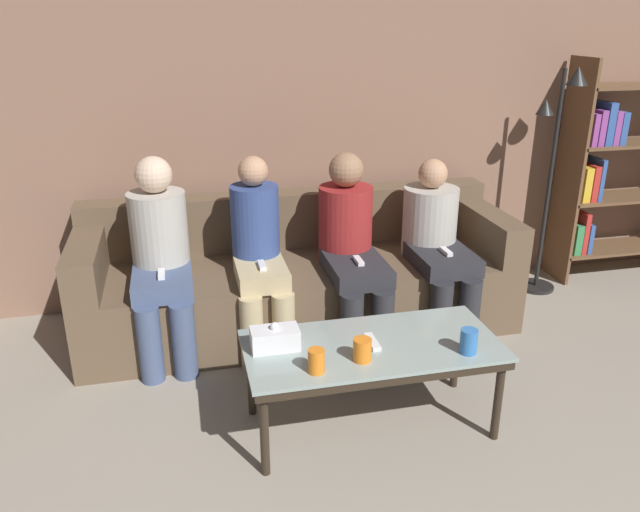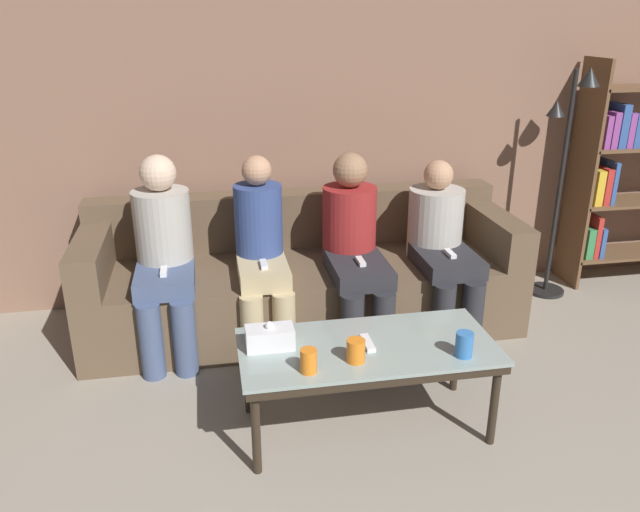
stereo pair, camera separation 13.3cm
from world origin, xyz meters
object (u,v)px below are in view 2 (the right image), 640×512
object	(u,v)px
cup_near_right	(464,344)
seated_person_mid_right	(354,244)
game_remote	(368,343)
seated_person_left_end	(164,251)
tissue_box	(270,337)
couch	(303,279)
seated_person_right_end	(441,242)
seated_person_mid_left	(261,251)
cup_far_center	(309,361)
standing_lamp	(565,161)
cup_near_left	(356,351)
bookshelf	(627,173)
coffee_table	(367,353)

from	to	relation	value
cup_near_right	seated_person_mid_right	distance (m)	1.14
game_remote	seated_person_left_end	distance (m)	1.36
tissue_box	seated_person_left_end	distance (m)	1.04
couch	seated_person_right_end	world-z (taller)	seated_person_right_end
seated_person_mid_left	cup_near_right	bearing A→B (deg)	-54.70
cup_near_right	seated_person_left_end	bearing A→B (deg)	139.77
cup_far_center	seated_person_mid_right	world-z (taller)	seated_person_mid_right
seated_person_left_end	seated_person_mid_right	distance (m)	1.10
tissue_box	game_remote	world-z (taller)	tissue_box
cup_far_center	seated_person_left_end	xyz separation A→B (m)	(-0.64, 1.14, 0.12)
game_remote	standing_lamp	xyz separation A→B (m)	(1.69, 1.30, 0.50)
cup_near_left	cup_near_right	bearing A→B (deg)	-5.11
game_remote	bookshelf	distance (m)	2.73
cup_far_center	seated_person_right_end	xyz separation A→B (m)	(1.01, 1.12, 0.07)
cup_near_right	seated_person_left_end	world-z (taller)	seated_person_left_end
tissue_box	cup_near_left	bearing A→B (deg)	-28.18
cup_near_right	bookshelf	xyz separation A→B (m)	(1.89, 1.62, 0.31)
cup_near_right	bookshelf	bearing A→B (deg)	40.50
coffee_table	seated_person_left_end	world-z (taller)	seated_person_left_end
couch	coffee_table	bearing A→B (deg)	-84.05
couch	cup_near_right	distance (m)	1.45
cup_far_center	bookshelf	bearing A→B (deg)	31.98
couch	coffee_table	world-z (taller)	couch
coffee_table	seated_person_mid_left	size ratio (longest dim) A/B	1.06
cup_near_left	seated_person_left_end	size ratio (longest dim) A/B	0.09
couch	cup_far_center	size ratio (longest dim) A/B	24.83
standing_lamp	cup_near_right	bearing A→B (deg)	-131.33
coffee_table	game_remote	xyz separation A→B (m)	(-0.00, 0.00, 0.05)
coffee_table	cup_near_right	distance (m)	0.44
cup_near_left	seated_person_right_end	world-z (taller)	seated_person_right_end
cup_near_right	cup_far_center	distance (m)	0.70
game_remote	bookshelf	size ratio (longest dim) A/B	0.09
cup_far_center	seated_person_left_end	bearing A→B (deg)	119.31
game_remote	tissue_box	bearing A→B (deg)	172.34
coffee_table	seated_person_mid_left	world-z (taller)	seated_person_mid_left
couch	cup_near_left	world-z (taller)	couch
seated_person_mid_right	cup_far_center	bearing A→B (deg)	-112.55
cup_near_left	couch	bearing A→B (deg)	91.41
coffee_table	tissue_box	bearing A→B (deg)	172.34
seated_person_left_end	seated_person_right_end	world-z (taller)	seated_person_left_end
cup_near_left	tissue_box	size ratio (longest dim) A/B	0.48
cup_near_left	seated_person_left_end	distance (m)	1.40
standing_lamp	seated_person_mid_right	xyz separation A→B (m)	(-1.54, -0.36, -0.35)
bookshelf	seated_person_left_end	distance (m)	3.28
cup_far_center	standing_lamp	xyz separation A→B (m)	(2.00, 1.48, 0.45)
standing_lamp	seated_person_left_end	distance (m)	2.68
cup_near_left	seated_person_right_end	xyz separation A→B (m)	(0.80, 1.07, 0.07)
cup_near_left	tissue_box	world-z (taller)	tissue_box
cup_near_right	bookshelf	distance (m)	2.51
cup_near_right	seated_person_mid_left	world-z (taller)	seated_person_mid_left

